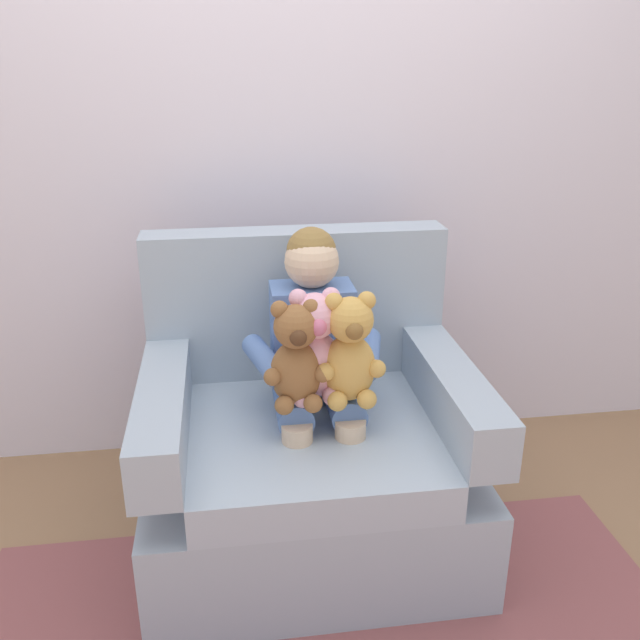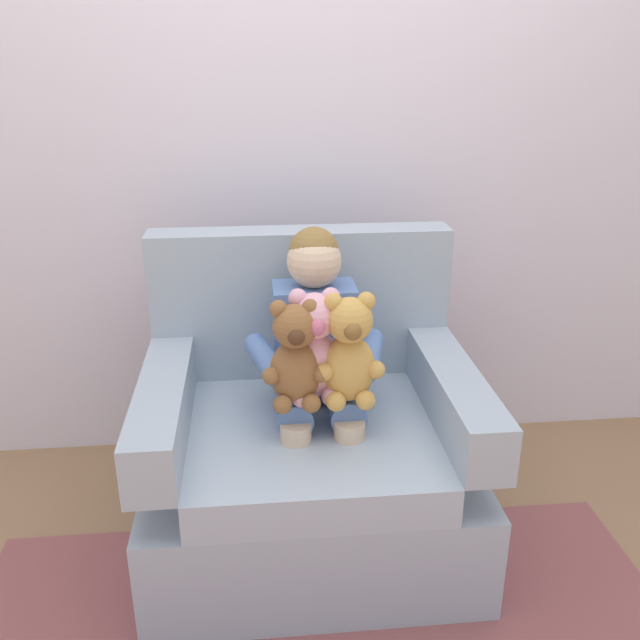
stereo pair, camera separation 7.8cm
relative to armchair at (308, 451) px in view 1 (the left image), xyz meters
name	(u,v)px [view 1 (the left image)]	position (x,y,z in m)	size (l,w,h in m)	color
ground_plane	(310,538)	(0.00, -0.04, -0.32)	(8.00, 8.00, 0.00)	#936D4C
back_wall	(283,123)	(0.00, 0.68, 0.98)	(6.00, 0.10, 2.60)	silver
armchair	(308,451)	(0.00, 0.00, 0.00)	(1.03, 0.86, 0.99)	#9EADBC
seated_child	(315,348)	(0.03, 0.02, 0.36)	(0.45, 0.39, 0.82)	#597AB7
plush_pink	(315,349)	(0.01, -0.11, 0.42)	(0.21, 0.17, 0.35)	#EAA8BC
plush_brown	(296,358)	(-0.05, -0.15, 0.41)	(0.19, 0.16, 0.33)	brown
plush_honey	(350,352)	(0.11, -0.15, 0.42)	(0.20, 0.17, 0.34)	gold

